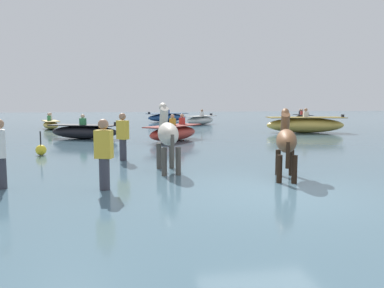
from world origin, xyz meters
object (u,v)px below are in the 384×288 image
boat_near_port (200,120)px  boat_far_inshore (174,133)px  horse_trailing_bay (286,142)px  boat_near_starboard (303,118)px  horse_lead_pinto (168,136)px  boat_distant_west (51,125)px  boat_distant_east (305,125)px  boat_mid_outer (85,132)px  channel_buoy (41,150)px  person_spectator_far (0,158)px  person_wading_close (123,140)px  boat_far_offshore (167,117)px  person_onlooker_left (104,159)px

boat_near_port → boat_far_inshore: (-3.31, -10.96, 0.01)m
horse_trailing_bay → boat_near_starboard: size_ratio=0.66×
horse_lead_pinto → boat_distant_west: bearing=109.7°
boat_distant_east → boat_mid_outer: size_ratio=1.30×
horse_lead_pinto → channel_buoy: bearing=136.7°
boat_mid_outer → person_spectator_far: 10.03m
person_spectator_far → channel_buoy: 4.77m
person_spectator_far → channel_buoy: bearing=93.0°
horse_trailing_bay → person_spectator_far: bearing=-179.9°
boat_far_inshore → channel_buoy: size_ratio=4.32×
horse_lead_pinto → person_spectator_far: 3.64m
person_wading_close → boat_near_starboard: bearing=52.2°
boat_far_inshore → horse_lead_pinto: bearing=-98.3°
person_spectator_far → boat_far_offshore: bearing=76.4°
boat_distant_east → horse_trailing_bay: bearing=-118.1°
boat_distant_west → boat_far_inshore: (6.60, -8.21, 0.07)m
horse_trailing_bay → person_wading_close: 4.80m
boat_near_port → person_spectator_far: (-7.75, -19.53, 0.28)m
boat_near_starboard → boat_distant_east: boat_distant_east is taller
boat_near_port → horse_trailing_bay: bearing=-95.5°
boat_far_offshore → person_spectator_far: size_ratio=2.36×
boat_distant_west → person_wading_close: 14.26m
boat_near_starboard → person_spectator_far: (-17.02, -22.22, 0.30)m
person_onlooker_left → horse_lead_pinto: bearing=50.9°
person_wading_close → horse_trailing_bay: bearing=-42.3°
person_onlooker_left → person_wading_close: (0.33, 3.66, 0.00)m
horse_lead_pinto → person_wading_close: 2.22m
boat_distant_east → boat_far_inshore: 8.06m
person_spectator_far → person_onlooker_left: bearing=-11.9°
person_wading_close → boat_mid_outer: bearing=104.6°
person_wading_close → channel_buoy: bearing=149.5°
boat_distant_west → boat_near_starboard: (19.18, 5.44, 0.03)m
boat_near_starboard → boat_distant_east: bearing=-115.2°
person_onlooker_left → channel_buoy: person_onlooker_left is taller
boat_mid_outer → channel_buoy: boat_mid_outer is taller
boat_distant_east → boat_far_offshore: (-6.12, 12.71, -0.08)m
person_wading_close → channel_buoy: (-2.56, 1.50, -0.42)m
person_spectator_far → person_onlooker_left: 2.02m
boat_near_starboard → horse_lead_pinto: bearing=-123.1°
horse_trailing_bay → person_wading_close: horse_trailing_bay is taller
horse_lead_pinto → boat_near_port: bearing=76.5°
boat_mid_outer → boat_far_inshore: bearing=-20.2°
boat_far_inshore → person_wading_close: (-2.13, -5.33, 0.26)m
person_wading_close → horse_lead_pinto: bearing=-60.7°
boat_mid_outer → person_spectator_far: (-0.55, -10.01, 0.27)m
boat_far_offshore → boat_far_inshore: boat_far_offshore is taller
horse_lead_pinto → person_onlooker_left: 2.25m
boat_distant_east → person_spectator_far: size_ratio=2.68×
boat_mid_outer → channel_buoy: 5.33m
boat_far_offshore → boat_near_port: bearing=-67.7°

